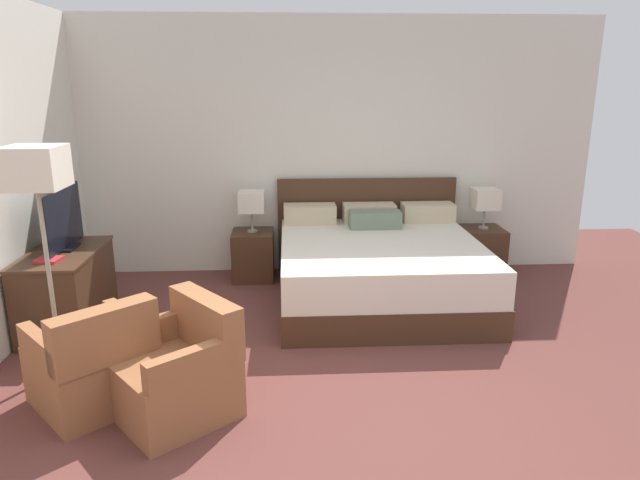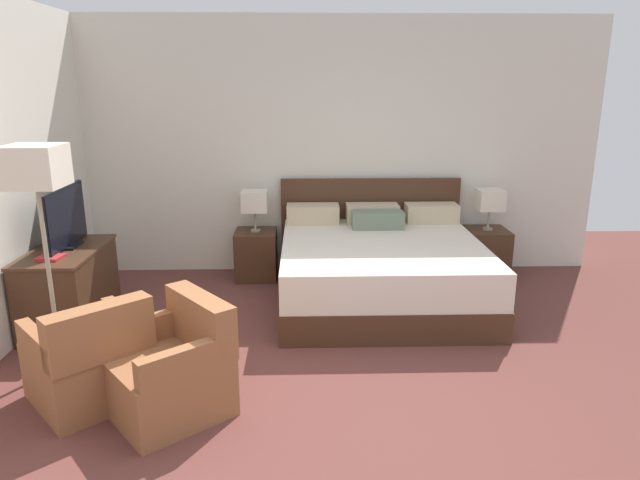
{
  "view_description": "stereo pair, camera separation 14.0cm",
  "coord_description": "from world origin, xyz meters",
  "px_view_note": "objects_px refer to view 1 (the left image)",
  "views": [
    {
      "loc": [
        -0.29,
        -3.15,
        2.12
      ],
      "look_at": [
        -0.01,
        1.77,
        0.75
      ],
      "focal_mm": 32.0,
      "sensor_mm": 36.0,
      "label": 1
    },
    {
      "loc": [
        -0.15,
        -3.16,
        2.12
      ],
      "look_at": [
        -0.01,
        1.77,
        0.75
      ],
      "focal_mm": 32.0,
      "sensor_mm": 36.0,
      "label": 2
    }
  ],
  "objects_px": {
    "table_lamp_right": "(485,199)",
    "armchair_by_window": "(94,365)",
    "table_lamp_left": "(251,202)",
    "dresser": "(67,289)",
    "book_red_cover": "(49,260)",
    "bed": "(379,267)",
    "nightstand_right": "(481,251)",
    "nightstand_left": "(253,255)",
    "floor_lamp": "(36,180)",
    "tv": "(63,220)",
    "armchair_companion": "(178,373)"
  },
  "relations": [
    {
      "from": "armchair_companion",
      "to": "floor_lamp",
      "type": "bearing_deg",
      "value": 148.54
    },
    {
      "from": "table_lamp_left",
      "to": "book_red_cover",
      "type": "distance_m",
      "value": 2.18
    },
    {
      "from": "nightstand_left",
      "to": "nightstand_right",
      "type": "height_order",
      "value": "same"
    },
    {
      "from": "nightstand_right",
      "to": "armchair_by_window",
      "type": "xyz_separation_m",
      "value": [
        -3.5,
        -2.53,
        0.02
      ]
    },
    {
      "from": "dresser",
      "to": "armchair_companion",
      "type": "xyz_separation_m",
      "value": [
        1.23,
        -1.44,
        -0.08
      ]
    },
    {
      "from": "nightstand_left",
      "to": "table_lamp_left",
      "type": "relative_size",
      "value": 1.19
    },
    {
      "from": "book_red_cover",
      "to": "armchair_by_window",
      "type": "relative_size",
      "value": 0.2
    },
    {
      "from": "bed",
      "to": "armchair_by_window",
      "type": "height_order",
      "value": "bed"
    },
    {
      "from": "bed",
      "to": "armchair_by_window",
      "type": "bearing_deg",
      "value": -140.57
    },
    {
      "from": "dresser",
      "to": "floor_lamp",
      "type": "distance_m",
      "value": 1.39
    },
    {
      "from": "book_red_cover",
      "to": "armchair_companion",
      "type": "distance_m",
      "value": 1.75
    },
    {
      "from": "nightstand_left",
      "to": "armchair_by_window",
      "type": "relative_size",
      "value": 0.55
    },
    {
      "from": "nightstand_left",
      "to": "tv",
      "type": "relative_size",
      "value": 0.66
    },
    {
      "from": "nightstand_left",
      "to": "floor_lamp",
      "type": "xyz_separation_m",
      "value": [
        -1.34,
        -2.06,
        1.19
      ]
    },
    {
      "from": "nightstand_right",
      "to": "table_lamp_right",
      "type": "xyz_separation_m",
      "value": [
        -0.0,
        0.0,
        0.6
      ]
    },
    {
      "from": "nightstand_left",
      "to": "floor_lamp",
      "type": "distance_m",
      "value": 2.73
    },
    {
      "from": "table_lamp_left",
      "to": "armchair_by_window",
      "type": "xyz_separation_m",
      "value": [
        -0.92,
        -2.53,
        -0.58
      ]
    },
    {
      "from": "nightstand_right",
      "to": "book_red_cover",
      "type": "xyz_separation_m",
      "value": [
        -4.15,
        -1.5,
        0.45
      ]
    },
    {
      "from": "floor_lamp",
      "to": "table_lamp_left",
      "type": "bearing_deg",
      "value": 56.83
    },
    {
      "from": "table_lamp_right",
      "to": "armchair_by_window",
      "type": "bearing_deg",
      "value": -144.11
    },
    {
      "from": "nightstand_left",
      "to": "book_red_cover",
      "type": "relative_size",
      "value": 2.8
    },
    {
      "from": "bed",
      "to": "book_red_cover",
      "type": "xyz_separation_m",
      "value": [
        -2.86,
        -0.78,
        0.38
      ]
    },
    {
      "from": "table_lamp_right",
      "to": "book_red_cover",
      "type": "xyz_separation_m",
      "value": [
        -4.15,
        -1.5,
        -0.15
      ]
    },
    {
      "from": "nightstand_left",
      "to": "nightstand_right",
      "type": "distance_m",
      "value": 2.58
    },
    {
      "from": "bed",
      "to": "table_lamp_right",
      "type": "relative_size",
      "value": 4.55
    },
    {
      "from": "bed",
      "to": "tv",
      "type": "distance_m",
      "value": 2.95
    },
    {
      "from": "bed",
      "to": "nightstand_right",
      "type": "bearing_deg",
      "value": 28.93
    },
    {
      "from": "table_lamp_right",
      "to": "tv",
      "type": "distance_m",
      "value": 4.3
    },
    {
      "from": "table_lamp_right",
      "to": "armchair_companion",
      "type": "distance_m",
      "value": 4.0
    },
    {
      "from": "nightstand_left",
      "to": "floor_lamp",
      "type": "bearing_deg",
      "value": -123.18
    },
    {
      "from": "nightstand_left",
      "to": "table_lamp_right",
      "type": "height_order",
      "value": "table_lamp_right"
    },
    {
      "from": "table_lamp_left",
      "to": "armchair_by_window",
      "type": "height_order",
      "value": "table_lamp_left"
    },
    {
      "from": "dresser",
      "to": "armchair_by_window",
      "type": "relative_size",
      "value": 1.09
    },
    {
      "from": "nightstand_left",
      "to": "armchair_companion",
      "type": "distance_m",
      "value": 2.69
    },
    {
      "from": "dresser",
      "to": "book_red_cover",
      "type": "height_order",
      "value": "book_red_cover"
    },
    {
      "from": "dresser",
      "to": "book_red_cover",
      "type": "relative_size",
      "value": 5.49
    },
    {
      "from": "nightstand_left",
      "to": "armchair_by_window",
      "type": "bearing_deg",
      "value": -110.06
    },
    {
      "from": "table_lamp_right",
      "to": "dresser",
      "type": "distance_m",
      "value": 4.35
    },
    {
      "from": "book_red_cover",
      "to": "tv",
      "type": "bearing_deg",
      "value": 88.7
    },
    {
      "from": "tv",
      "to": "book_red_cover",
      "type": "height_order",
      "value": "tv"
    },
    {
      "from": "table_lamp_left",
      "to": "table_lamp_right",
      "type": "relative_size",
      "value": 1.0
    },
    {
      "from": "nightstand_left",
      "to": "table_lamp_right",
      "type": "distance_m",
      "value": 2.64
    },
    {
      "from": "dresser",
      "to": "book_red_cover",
      "type": "distance_m",
      "value": 0.44
    },
    {
      "from": "book_red_cover",
      "to": "armchair_by_window",
      "type": "bearing_deg",
      "value": -57.89
    },
    {
      "from": "nightstand_left",
      "to": "armchair_companion",
      "type": "xyz_separation_m",
      "value": [
        -0.34,
        -2.67,
        0.02
      ]
    },
    {
      "from": "nightstand_left",
      "to": "armchair_companion",
      "type": "bearing_deg",
      "value": -97.3
    },
    {
      "from": "armchair_companion",
      "to": "armchair_by_window",
      "type": "bearing_deg",
      "value": 166.67
    },
    {
      "from": "dresser",
      "to": "armchair_companion",
      "type": "distance_m",
      "value": 1.89
    },
    {
      "from": "dresser",
      "to": "armchair_by_window",
      "type": "height_order",
      "value": "armchair_by_window"
    },
    {
      "from": "nightstand_right",
      "to": "tv",
      "type": "xyz_separation_m",
      "value": [
        -4.14,
        -1.14,
        0.69
      ]
    }
  ]
}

